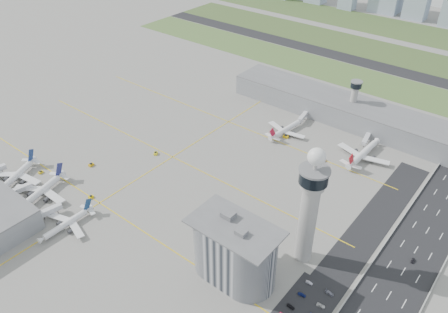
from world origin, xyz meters
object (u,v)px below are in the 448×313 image
Objects in this scene: control_tower at (310,203)px; car_hw_1 at (413,261)px; jet_bridge_near_2 at (37,218)px; tug_1 at (91,165)px; secondary_tower at (354,98)px; tug_2 at (91,197)px; tug_4 at (286,136)px; tug_5 at (324,160)px; car_lot_10 at (321,306)px; airplane_far_b at (364,150)px; airplane_far_a at (287,126)px; airplane_near_b at (38,190)px; jet_bridge_near_1 at (8,196)px; airplane_near_a at (13,174)px; car_lot_5 at (309,283)px; tug_3 at (156,153)px; tug_0 at (41,172)px; admin_building at (234,251)px; jet_bridge_far_0 at (306,114)px; jet_bridge_far_1 at (368,136)px; car_lot_4 at (302,295)px; car_lot_3 at (291,307)px; airplane_near_c at (65,221)px.

control_tower is 64.17m from car_hw_1.
tug_1 is at bearing 32.28° from jet_bridge_near_2.
secondary_tower is 11.49× the size of tug_2.
tug_5 is at bearing -109.68° from tug_4.
car_lot_10 is at bearing -121.97° from car_hw_1.
car_hw_1 is at bearing -138.34° from airplane_far_b.
car_hw_1 is (57.43, -70.02, -5.44)m from airplane_far_b.
airplane_far_a is 2.67× the size of jet_bridge_near_2.
airplane_far_a is 9.57× the size of car_lot_10.
airplane_near_b is 17.39m from jet_bridge_near_1.
jet_bridge_near_1 is (13.31, -11.39, -2.93)m from airplane_near_a.
car_lot_5 is at bearing -137.36° from airplane_far_a.
control_tower is 19.79× the size of tug_3.
airplane_far_b is at bearing -138.87° from tug_0.
jet_bridge_far_0 is (-49.99, 154.00, -12.45)m from admin_building.
tug_4 is at bearing 30.80° from car_lot_10.
car_lot_4 is at bearing 2.46° from jet_bridge_far_1.
car_lot_10 is (185.71, 22.47, -0.29)m from tug_0.
airplane_near_b is at bearing 96.07° from car_lot_4.
car_lot_4 is (136.99, 48.25, -2.21)m from jet_bridge_near_2.
airplane_far_b is at bearing 6.58° from jet_bridge_far_1.
tug_0 is at bearing -50.80° from jet_bridge_far_1.
tug_4 is 125.16m from car_hw_1.
airplane_far_b is at bearing 87.05° from admin_building.
airplane_near_b is 169.58m from airplane_far_a.
jet_bridge_near_1 reaches higher than tug_2.
jet_bridge_near_2 is 4.70× the size of tug_5.
tug_1 is (9.14, 50.91, -1.90)m from jet_bridge_near_1.
car_lot_3 reaches higher than car_lot_10.
secondary_tower reaches higher than car_lot_10.
car_lot_3 is at bearing -126.71° from car_hw_1.
car_hw_1 is (114.20, -92.75, -2.26)m from jet_bridge_far_0.
airplane_near_c is at bearing -108.23° from secondary_tower.
tug_0 is 0.87× the size of tug_3.
jet_bridge_near_2 is at bearing 110.06° from car_lot_3.
tug_4 is 142.48m from car_lot_3.
airplane_near_a reaches higher than tug_1.
jet_bridge_far_1 is at bearing 154.13° from airplane_near_c.
airplane_near_b is 195.00m from jet_bridge_far_0.
tug_5 is 90.74m from car_hw_1.
jet_bridge_near_1 is at bearing 107.26° from car_lot_3.
admin_building reaches higher than tug_1.
car_lot_4 is at bearing -175.37° from tug_0.
admin_building reaches higher than car_lot_10.
airplane_far_a reaches higher than tug_1.
secondary_tower reaches higher than car_lot_3.
admin_building is 154.50m from jet_bridge_far_1.
control_tower is at bearing -51.10° from jet_bridge_near_2.
tug_5 is at bearing -21.89° from jet_bridge_near_2.
airplane_far_a is 137.35m from tug_1.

